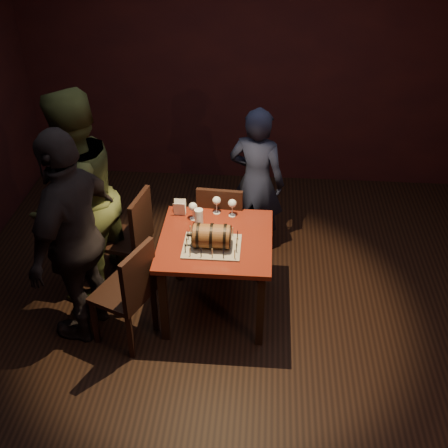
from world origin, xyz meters
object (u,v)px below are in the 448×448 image
Objects in this scene: chair_left_rear at (132,235)px; person_back at (256,182)px; barrel_cake at (212,236)px; chair_back at (221,223)px; pint_of_ale at (199,218)px; chair_left_front at (130,290)px; wine_glass_mid at (217,201)px; wine_glass_left at (193,207)px; wine_glass_right at (232,204)px; person_left_rear at (76,200)px; pub_table at (216,249)px; person_left_front at (75,238)px.

person_back reaches higher than chair_left_rear.
barrel_cake is at bearing 90.25° from person_back.
chair_left_rear is (-0.77, -0.24, 0.00)m from chair_back.
pint_of_ale is at bearing -12.40° from chair_left_rear.
person_back is (0.93, 1.35, 0.22)m from chair_left_front.
barrel_cake is 2.16× the size of wine_glass_mid.
chair_back is 1.15m from chair_left_front.
wine_glass_left is at bearing 124.80° from pint_of_ale.
person_back reaches higher than chair_left_front.
barrel_cake reaches higher than wine_glass_mid.
chair_back is at bearing 69.57° from person_back.
chair_back is 0.80m from chair_left_rear.
wine_glass_right is at bearing -62.59° from chair_back.
person_left_rear is (-1.28, -0.14, 0.07)m from wine_glass_right.
barrel_cake is at bearing -29.95° from chair_left_rear.
person_back is at bearing 72.47° from pub_table.
person_back is at bearing 147.84° from person_left_front.
chair_left_rear is at bearing -162.81° from chair_back.
pub_table is 6.00× the size of pint_of_ale.
person_left_front is (-0.41, 0.12, 0.38)m from chair_left_front.
wine_glass_left is 0.86m from person_back.
wine_glass_left is at bearing 138.89° from person_left_front.
pint_of_ale is at bearing 112.32° from person_left_rear.
wine_glass_left is 0.09× the size of person_left_rear.
pint_of_ale is 0.10× the size of person_back.
wine_glass_left is at bearing 58.39° from chair_left_front.
pub_table is at bearing 80.43° from barrel_cake.
person_back reaches higher than chair_back.
barrel_cake is at bearing -65.53° from pint_of_ale.
pub_table is 0.30m from pint_of_ale.
wine_glass_mid is 0.09× the size of person_left_front.
person_left_front is (0.13, -0.49, -0.03)m from person_left_rear.
wine_glass_right is (0.11, 0.34, 0.23)m from pub_table.
chair_left_rear is at bearing -178.38° from wine_glass_right.
pub_table is 2.59× the size of barrel_cake.
person_left_front is at bearing -170.40° from barrel_cake.
wine_glass_mid is (0.19, 0.11, -0.00)m from wine_glass_left.
chair_back and chair_left_rear have the same top height.
pint_of_ale is at bearing -148.83° from wine_glass_right.
person_back is at bearing 59.35° from pint_of_ale.
pub_table is 1.23m from person_left_rear.
wine_glass_mid is at bearing 138.32° from person_left_front.
chair_left_front is (-0.42, -0.67, -0.35)m from wine_glass_left.
wine_glass_mid is 1.05m from chair_left_front.
wine_glass_mid is (-0.01, 0.49, 0.01)m from barrel_cake.
person_left_rear is at bearing 170.26° from pub_table.
barrel_cake is 1.11m from person_back.
chair_back is at bearing 67.57° from pint_of_ale.
chair_back is (0.15, 0.37, -0.30)m from pint_of_ale.
wine_glass_right is at bearing 1.62° from chair_left_rear.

